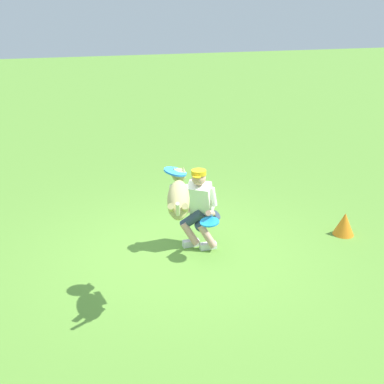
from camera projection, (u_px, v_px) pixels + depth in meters
name	position (u px, v px, depth m)	size (l,w,h in m)	color
ground_plane	(182.00, 254.00, 7.15)	(60.00, 60.00, 0.00)	#609637
person	(200.00, 206.00, 7.10)	(0.61, 0.71, 1.29)	silver
dog	(179.00, 197.00, 5.37)	(0.43, 0.99, 0.49)	tan
frisbee_flying	(175.00, 172.00, 5.57)	(0.28, 0.28, 0.02)	#2680DE
frisbee_held	(209.00, 222.00, 6.80)	(0.28, 0.28, 0.02)	#1E90E8
training_cone	(344.00, 224.00, 7.70)	(0.34, 0.34, 0.38)	orange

